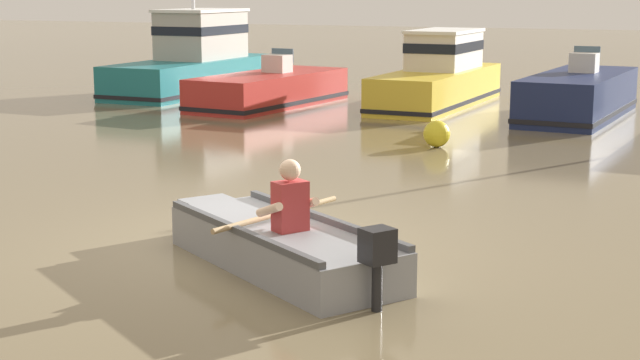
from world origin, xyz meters
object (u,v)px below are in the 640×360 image
at_px(mooring_buoy, 437,134).
at_px(moored_boat_navy, 579,97).
at_px(rowboat_with_person, 280,244).
at_px(moored_boat_teal, 195,62).
at_px(moored_boat_red, 270,90).
at_px(moored_boat_yellow, 439,77).

bearing_deg(mooring_buoy, moored_boat_navy, 70.28).
bearing_deg(rowboat_with_person, mooring_buoy, 93.87).
bearing_deg(rowboat_with_person, moored_boat_navy, 84.42).
bearing_deg(mooring_buoy, moored_boat_teal, 142.83).
bearing_deg(rowboat_with_person, moored_boat_teal, 122.19).
bearing_deg(moored_boat_navy, mooring_buoy, -109.72).
xyz_separation_m(rowboat_with_person, moored_boat_red, (-6.10, 12.79, 0.13)).
relative_size(moored_boat_teal, mooring_buoy, 12.72).
height_order(moored_boat_teal, mooring_buoy, moored_boat_teal).
bearing_deg(moored_boat_yellow, moored_boat_teal, 176.89).
distance_m(moored_boat_red, moored_boat_navy, 7.44).
distance_m(moored_boat_teal, moored_boat_navy, 10.80).
relative_size(rowboat_with_person, moored_boat_navy, 0.64).
distance_m(moored_boat_teal, moored_boat_red, 3.93).
bearing_deg(moored_boat_teal, moored_boat_navy, -7.95).
relative_size(moored_boat_red, moored_boat_yellow, 0.87).
distance_m(rowboat_with_person, mooring_buoy, 8.23).
bearing_deg(moored_boat_navy, moored_boat_teal, 172.05).
bearing_deg(mooring_buoy, moored_boat_red, 140.47).
xyz_separation_m(moored_boat_red, moored_boat_navy, (7.41, 0.62, 0.09)).
distance_m(rowboat_with_person, moored_boat_navy, 13.48).
bearing_deg(mooring_buoy, moored_boat_yellow, 104.96).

